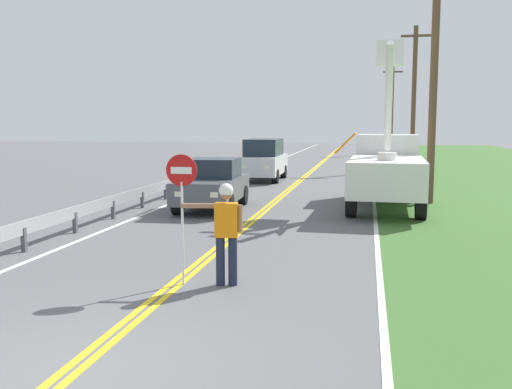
# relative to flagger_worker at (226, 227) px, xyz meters

# --- Properties ---
(ground_plane) EXTENTS (160.00, 160.00, 0.00)m
(ground_plane) POSITION_rel_flagger_worker_xyz_m (-0.90, -3.82, -1.05)
(ground_plane) COLOR #5B5B5E
(centerline_yellow_left) EXTENTS (0.11, 110.00, 0.01)m
(centerline_yellow_left) POSITION_rel_flagger_worker_xyz_m (-0.99, 16.18, -1.04)
(centerline_yellow_left) COLOR yellow
(centerline_yellow_left) RESTS_ON ground
(centerline_yellow_right) EXTENTS (0.11, 110.00, 0.01)m
(centerline_yellow_right) POSITION_rel_flagger_worker_xyz_m (-0.81, 16.18, -1.04)
(centerline_yellow_right) COLOR yellow
(centerline_yellow_right) RESTS_ON ground
(edge_line_right) EXTENTS (0.12, 110.00, 0.01)m
(edge_line_right) POSITION_rel_flagger_worker_xyz_m (2.70, 16.18, -1.04)
(edge_line_right) COLOR silver
(edge_line_right) RESTS_ON ground
(edge_line_left) EXTENTS (0.12, 110.00, 0.01)m
(edge_line_left) POSITION_rel_flagger_worker_xyz_m (-4.50, 16.18, -1.04)
(edge_line_left) COLOR silver
(edge_line_left) RESTS_ON ground
(flagger_worker) EXTENTS (1.08, 0.31, 1.83)m
(flagger_worker) POSITION_rel_flagger_worker_xyz_m (0.00, 0.00, 0.00)
(flagger_worker) COLOR #1E2338
(flagger_worker) RESTS_ON ground
(stop_sign_paddle) EXTENTS (0.56, 0.04, 2.33)m
(stop_sign_paddle) POSITION_rel_flagger_worker_xyz_m (-0.76, -0.11, 0.66)
(stop_sign_paddle) COLOR silver
(stop_sign_paddle) RESTS_ON ground
(utility_bucket_truck) EXTENTS (2.86, 6.88, 5.64)m
(utility_bucket_truck) POSITION_rel_flagger_worker_xyz_m (3.08, 10.52, 0.37)
(utility_bucket_truck) COLOR white
(utility_bucket_truck) RESTS_ON ground
(oncoming_sedan_nearest) EXTENTS (2.04, 4.17, 1.70)m
(oncoming_sedan_nearest) POSITION_rel_flagger_worker_xyz_m (-2.68, 8.81, -0.21)
(oncoming_sedan_nearest) COLOR #4C5156
(oncoming_sedan_nearest) RESTS_ON ground
(oncoming_suv_second) EXTENTS (1.95, 4.62, 2.10)m
(oncoming_suv_second) POSITION_rel_flagger_worker_xyz_m (-2.76, 18.90, 0.01)
(oncoming_suv_second) COLOR silver
(oncoming_suv_second) RESTS_ON ground
(utility_pole_near) EXTENTS (1.80, 0.28, 8.72)m
(utility_pole_near) POSITION_rel_flagger_worker_xyz_m (4.66, 11.68, 3.50)
(utility_pole_near) COLOR brown
(utility_pole_near) RESTS_ON ground
(utility_pole_mid) EXTENTS (1.80, 0.28, 8.80)m
(utility_pole_mid) POSITION_rel_flagger_worker_xyz_m (5.15, 27.26, 3.54)
(utility_pole_mid) COLOR brown
(utility_pole_mid) RESTS_ON ground
(utility_pole_far) EXTENTS (1.80, 0.28, 8.28)m
(utility_pole_far) POSITION_rel_flagger_worker_xyz_m (4.57, 45.80, 3.28)
(utility_pole_far) COLOR brown
(utility_pole_far) RESTS_ON ground
(guardrail_left_shoulder) EXTENTS (0.10, 32.00, 0.71)m
(guardrail_left_shoulder) POSITION_rel_flagger_worker_xyz_m (-5.10, 12.00, -0.53)
(guardrail_left_shoulder) COLOR #9EA0A3
(guardrail_left_shoulder) RESTS_ON ground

